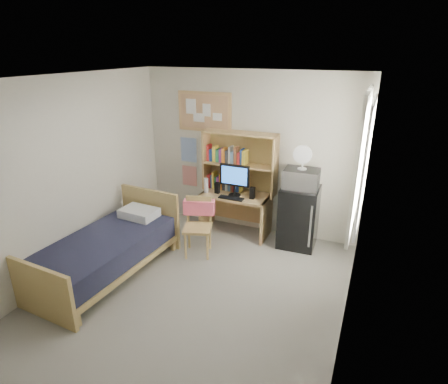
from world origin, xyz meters
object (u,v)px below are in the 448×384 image
at_px(mini_fridge, 299,217).
at_px(microwave, 301,179).
at_px(bed, 105,256).
at_px(speaker_left, 217,188).
at_px(desk_fan, 303,158).
at_px(bulletin_board, 205,112).
at_px(desk, 236,214).
at_px(desk_chair, 198,228).
at_px(speaker_right, 252,193).
at_px(monitor, 235,180).

distance_m(mini_fridge, microwave, 0.62).
bearing_deg(mini_fridge, microwave, -90.00).
relative_size(bed, speaker_left, 11.07).
bearing_deg(speaker_left, desk_fan, 2.11).
distance_m(bulletin_board, mini_fridge, 2.25).
height_order(desk, mini_fridge, mini_fridge).
bearing_deg(bed, desk_chair, 50.49).
distance_m(desk_chair, microwave, 1.68).
bearing_deg(speaker_right, monitor, -180.00).
relative_size(bulletin_board, speaker_right, 5.07).
bearing_deg(desk_fan, mini_fridge, 90.00).
relative_size(speaker_left, speaker_right, 0.96).
relative_size(microwave, desk_fan, 1.53).
height_order(bulletin_board, monitor, bulletin_board).
height_order(microwave, desk_fan, desk_fan).
distance_m(desk, microwave, 1.28).
relative_size(bed, monitor, 3.82).
bearing_deg(bulletin_board, bed, -103.34).
bearing_deg(bed, monitor, 60.43).
relative_size(desk_chair, bed, 0.44).
bearing_deg(desk, desk_fan, -0.60).
height_order(bulletin_board, desk_fan, bulletin_board).
relative_size(mini_fridge, desk_fan, 2.87).
relative_size(desk, microwave, 2.17).
relative_size(bed, desk_fan, 6.00).
bearing_deg(desk_chair, speaker_right, 36.66).
distance_m(bulletin_board, microwave, 1.92).
height_order(speaker_right, microwave, microwave).
xyz_separation_m(bulletin_board, desk, (0.67, -0.28, -1.58)).
xyz_separation_m(bulletin_board, speaker_right, (0.97, -0.35, -1.15)).
height_order(mini_fridge, microwave, microwave).
bearing_deg(desk_chair, microwave, 14.73).
distance_m(bulletin_board, monitor, 1.24).
bearing_deg(mini_fridge, speaker_left, -179.56).
height_order(bulletin_board, bed, bulletin_board).
bearing_deg(desk_fan, desk, 176.87).
bearing_deg(desk, speaker_right, -11.31).
height_order(monitor, speaker_right, monitor).
xyz_separation_m(mini_fridge, desk_fan, (0.00, -0.02, 0.93)).
distance_m(desk, desk_chair, 0.91).
height_order(desk, desk_chair, desk_chair).
relative_size(mini_fridge, bed, 0.48).
xyz_separation_m(speaker_right, desk_fan, (0.74, 0.04, 0.63)).
bearing_deg(mini_fridge, bulletin_board, 168.48).
xyz_separation_m(speaker_left, microwave, (1.34, 0.04, 0.32)).
relative_size(monitor, speaker_left, 2.90).
bearing_deg(microwave, bulletin_board, 167.83).
xyz_separation_m(bed, desk_fan, (2.20, 1.81, 1.13)).
bearing_deg(mini_fridge, speaker_right, -177.15).
relative_size(bulletin_board, desk, 0.86).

